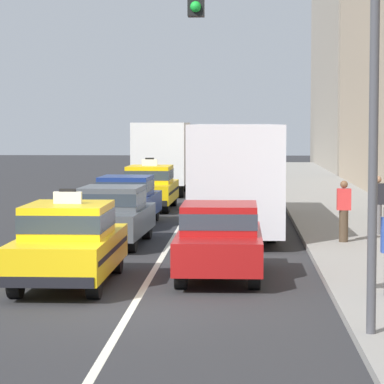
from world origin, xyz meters
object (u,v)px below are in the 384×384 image
sedan_left_second (113,214)px  traffic_light_pole (308,85)px  taxi_left_nearest (69,242)px  sedan_right_nearest (219,238)px  sedan_left_third (126,199)px  bus_right_second (235,170)px  sedan_right_third (233,183)px  pedestrian_by_storefront (344,211)px  pedestrian_near_crosswalk (378,205)px  taxi_left_fourth (150,186)px  box_truck_left_fifth (163,155)px

sedan_left_second → traffic_light_pole: size_ratio=0.78×
taxi_left_nearest → sedan_right_nearest: size_ratio=1.06×
taxi_left_nearest → sedan_left_third: 11.41m
sedan_left_second → bus_right_second: size_ratio=0.39×
bus_right_second → sedan_right_nearest: bearing=-91.5°
sedan_right_third → pedestrian_by_storefront: 13.60m
sedan_right_third → pedestrian_near_crosswalk: size_ratio=2.66×
sedan_left_third → pedestrian_by_storefront: size_ratio=2.71×
taxi_left_fourth → pedestrian_by_storefront: size_ratio=2.85×
box_truck_left_fifth → pedestrian_by_storefront: (6.27, -19.13, -0.81)m
box_truck_left_fifth → taxi_left_fourth: bearing=-88.9°
pedestrian_near_crosswalk → pedestrian_by_storefront: 2.14m
sedan_right_third → traffic_light_pole: size_ratio=0.78×
sedan_left_third → sedan_right_third: bearing=67.7°
sedan_left_second → box_truck_left_fifth: bearing=90.5°
sedan_right_nearest → traffic_light_pole: size_ratio=0.77×
sedan_right_third → pedestrian_near_crosswalk: pedestrian_near_crosswalk is taller
taxi_left_fourth → pedestrian_near_crosswalk: bearing=-51.1°
traffic_light_pole → sedan_left_second: bearing=111.2°
taxi_left_nearest → box_truck_left_fifth: bearing=90.3°
taxi_left_fourth → sedan_right_nearest: taxi_left_fourth is taller
taxi_left_nearest → sedan_left_second: (0.03, 6.39, -0.03)m
sedan_right_nearest → pedestrian_by_storefront: (3.14, 5.16, 0.12)m
taxi_left_fourth → box_truck_left_fifth: box_truck_left_fifth is taller
sedan_left_third → sedan_right_nearest: (3.20, -10.33, 0.00)m
sedan_left_second → box_truck_left_fifth: 19.00m
bus_right_second → pedestrian_near_crosswalk: size_ratio=6.86×
taxi_left_nearest → traffic_light_pole: size_ratio=0.82×
sedan_left_second → sedan_left_third: 5.02m
sedan_right_nearest → pedestrian_near_crosswalk: size_ratio=2.63×
sedan_right_nearest → bus_right_second: bus_right_second is taller
sedan_left_second → bus_right_second: (3.22, 4.15, 0.97)m
taxi_left_fourth → pedestrian_near_crosswalk: (7.25, -8.99, 0.09)m
bus_right_second → traffic_light_pole: size_ratio=2.01×
taxi_left_fourth → pedestrian_by_storefront: (6.11, -10.80, 0.09)m
sedan_left_second → bus_right_second: 5.35m
taxi_left_fourth → sedan_right_nearest: size_ratio=1.07×
taxi_left_fourth → sedan_right_third: 3.94m
taxi_left_fourth → box_truck_left_fifth: size_ratio=0.66×
sedan_left_second → pedestrian_by_storefront: size_ratio=2.71×
taxi_left_nearest → sedan_left_second: bearing=89.7°
taxi_left_nearest → taxi_left_fourth: bearing=89.9°
sedan_left_second → box_truck_left_fifth: size_ratio=0.63×
traffic_light_pole → taxi_left_nearest: bearing=132.0°
sedan_left_third → taxi_left_fourth: (0.23, 5.63, 0.03)m
sedan_left_second → pedestrian_by_storefront: (6.11, -0.15, 0.12)m
taxi_left_nearest → traffic_light_pole: bearing=-48.0°
taxi_left_fourth → pedestrian_by_storefront: bearing=-60.5°
box_truck_left_fifth → sedan_right_nearest: 24.50m
pedestrian_by_storefront → bus_right_second: bearing=123.9°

